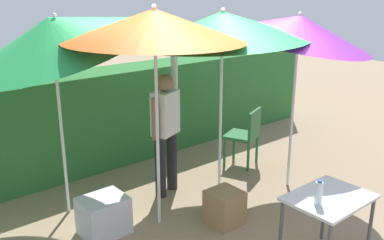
{
  "coord_description": "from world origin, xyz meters",
  "views": [
    {
      "loc": [
        -3.15,
        -3.49,
        2.65
      ],
      "look_at": [
        0.0,
        0.3,
        1.1
      ],
      "focal_mm": 40.57,
      "sensor_mm": 36.0,
      "label": 1
    }
  ],
  "objects_px": {
    "cooler_box": "(104,215)",
    "bottle_water": "(319,193)",
    "umbrella_rainbow": "(223,27)",
    "crate_cardboard": "(224,207)",
    "umbrella_yellow": "(299,29)",
    "person_vendor": "(166,125)",
    "chair_plastic": "(246,134)",
    "umbrella_navy": "(54,34)",
    "umbrella_orange": "(155,26)",
    "folding_table": "(328,205)"
  },
  "relations": [
    {
      "from": "umbrella_yellow",
      "to": "bottle_water",
      "type": "xyz_separation_m",
      "value": [
        -1.37,
        -1.37,
        -1.28
      ]
    },
    {
      "from": "umbrella_rainbow",
      "to": "cooler_box",
      "type": "distance_m",
      "value": 2.57
    },
    {
      "from": "umbrella_navy",
      "to": "bottle_water",
      "type": "height_order",
      "value": "umbrella_navy"
    },
    {
      "from": "umbrella_rainbow",
      "to": "person_vendor",
      "type": "height_order",
      "value": "umbrella_rainbow"
    },
    {
      "from": "umbrella_navy",
      "to": "chair_plastic",
      "type": "distance_m",
      "value": 3.16
    },
    {
      "from": "cooler_box",
      "to": "bottle_water",
      "type": "distance_m",
      "value": 2.32
    },
    {
      "from": "umbrella_yellow",
      "to": "folding_table",
      "type": "distance_m",
      "value": 2.31
    },
    {
      "from": "chair_plastic",
      "to": "bottle_water",
      "type": "distance_m",
      "value": 2.63
    },
    {
      "from": "cooler_box",
      "to": "bottle_water",
      "type": "relative_size",
      "value": 2.07
    },
    {
      "from": "person_vendor",
      "to": "bottle_water",
      "type": "xyz_separation_m",
      "value": [
        0.06,
        -2.25,
        -0.09
      ]
    },
    {
      "from": "umbrella_yellow",
      "to": "crate_cardboard",
      "type": "distance_m",
      "value": 2.38
    },
    {
      "from": "chair_plastic",
      "to": "umbrella_yellow",
      "type": "bearing_deg",
      "value": -91.39
    },
    {
      "from": "person_vendor",
      "to": "cooler_box",
      "type": "bearing_deg",
      "value": -162.5
    },
    {
      "from": "cooler_box",
      "to": "crate_cardboard",
      "type": "height_order",
      "value": "cooler_box"
    },
    {
      "from": "umbrella_orange",
      "to": "crate_cardboard",
      "type": "relative_size",
      "value": 6.18
    },
    {
      "from": "cooler_box",
      "to": "chair_plastic",
      "type": "bearing_deg",
      "value": 6.94
    },
    {
      "from": "umbrella_rainbow",
      "to": "cooler_box",
      "type": "relative_size",
      "value": 4.88
    },
    {
      "from": "chair_plastic",
      "to": "folding_table",
      "type": "relative_size",
      "value": 1.11
    },
    {
      "from": "umbrella_yellow",
      "to": "person_vendor",
      "type": "relative_size",
      "value": 1.33
    },
    {
      "from": "folding_table",
      "to": "chair_plastic",
      "type": "bearing_deg",
      "value": 61.71
    },
    {
      "from": "bottle_water",
      "to": "person_vendor",
      "type": "bearing_deg",
      "value": 91.57
    },
    {
      "from": "folding_table",
      "to": "bottle_water",
      "type": "relative_size",
      "value": 3.33
    },
    {
      "from": "chair_plastic",
      "to": "umbrella_orange",
      "type": "bearing_deg",
      "value": -165.11
    },
    {
      "from": "umbrella_navy",
      "to": "folding_table",
      "type": "xyz_separation_m",
      "value": [
        1.51,
        -2.53,
        -1.5
      ]
    },
    {
      "from": "cooler_box",
      "to": "umbrella_orange",
      "type": "bearing_deg",
      "value": -19.57
    },
    {
      "from": "umbrella_orange",
      "to": "folding_table",
      "type": "relative_size",
      "value": 3.08
    },
    {
      "from": "crate_cardboard",
      "to": "chair_plastic",
      "type": "bearing_deg",
      "value": 35.77
    },
    {
      "from": "umbrella_yellow",
      "to": "cooler_box",
      "type": "height_order",
      "value": "umbrella_yellow"
    },
    {
      "from": "cooler_box",
      "to": "person_vendor",
      "type": "bearing_deg",
      "value": 17.5
    },
    {
      "from": "umbrella_orange",
      "to": "crate_cardboard",
      "type": "bearing_deg",
      "value": -40.46
    },
    {
      "from": "cooler_box",
      "to": "umbrella_navy",
      "type": "bearing_deg",
      "value": 98.89
    },
    {
      "from": "umbrella_navy",
      "to": "chair_plastic",
      "type": "xyz_separation_m",
      "value": [
        2.68,
        -0.34,
        -1.63
      ]
    },
    {
      "from": "cooler_box",
      "to": "bottle_water",
      "type": "xyz_separation_m",
      "value": [
        1.19,
        -1.89,
        0.63
      ]
    },
    {
      "from": "person_vendor",
      "to": "bottle_water",
      "type": "height_order",
      "value": "person_vendor"
    },
    {
      "from": "umbrella_rainbow",
      "to": "chair_plastic",
      "type": "height_order",
      "value": "umbrella_rainbow"
    },
    {
      "from": "umbrella_rainbow",
      "to": "umbrella_orange",
      "type": "xyz_separation_m",
      "value": [
        -1.08,
        -0.14,
        0.09
      ]
    },
    {
      "from": "chair_plastic",
      "to": "cooler_box",
      "type": "height_order",
      "value": "chair_plastic"
    },
    {
      "from": "umbrella_yellow",
      "to": "crate_cardboard",
      "type": "xyz_separation_m",
      "value": [
        -1.39,
        -0.18,
        -1.92
      ]
    },
    {
      "from": "umbrella_yellow",
      "to": "person_vendor",
      "type": "bearing_deg",
      "value": 148.59
    },
    {
      "from": "cooler_box",
      "to": "folding_table",
      "type": "height_order",
      "value": "folding_table"
    },
    {
      "from": "umbrella_rainbow",
      "to": "crate_cardboard",
      "type": "distance_m",
      "value": 2.12
    },
    {
      "from": "cooler_box",
      "to": "umbrella_yellow",
      "type": "bearing_deg",
      "value": -11.53
    },
    {
      "from": "umbrella_orange",
      "to": "folding_table",
      "type": "xyz_separation_m",
      "value": [
        0.8,
        -1.66,
        -1.61
      ]
    },
    {
      "from": "crate_cardboard",
      "to": "bottle_water",
      "type": "xyz_separation_m",
      "value": [
        0.02,
        -1.19,
        0.64
      ]
    },
    {
      "from": "umbrella_orange",
      "to": "bottle_water",
      "type": "distance_m",
      "value": 2.27
    },
    {
      "from": "person_vendor",
      "to": "folding_table",
      "type": "distance_m",
      "value": 2.26
    },
    {
      "from": "umbrella_navy",
      "to": "bottle_water",
      "type": "distance_m",
      "value": 3.14
    },
    {
      "from": "umbrella_yellow",
      "to": "umbrella_navy",
      "type": "height_order",
      "value": "umbrella_navy"
    },
    {
      "from": "umbrella_rainbow",
      "to": "chair_plastic",
      "type": "distance_m",
      "value": 1.92
    },
    {
      "from": "umbrella_rainbow",
      "to": "umbrella_yellow",
      "type": "relative_size",
      "value": 0.97
    }
  ]
}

